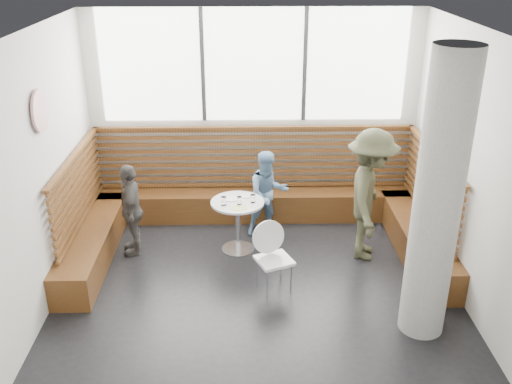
{
  "coord_description": "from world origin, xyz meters",
  "views": [
    {
      "loc": [
        -0.15,
        -5.91,
        4.09
      ],
      "look_at": [
        0.0,
        1.0,
        1.0
      ],
      "focal_mm": 40.0,
      "sensor_mm": 36.0,
      "label": 1
    }
  ],
  "objects_px": {
    "cafe_table": "(238,216)",
    "adult_man": "(370,195)",
    "concrete_column": "(438,201)",
    "child_left": "(131,209)",
    "child_back": "(268,194)",
    "cafe_chair": "(274,252)"
  },
  "relations": [
    {
      "from": "child_left",
      "to": "cafe_table",
      "type": "bearing_deg",
      "value": 80.77
    },
    {
      "from": "concrete_column",
      "to": "adult_man",
      "type": "distance_m",
      "value": 1.8
    },
    {
      "from": "adult_man",
      "to": "child_left",
      "type": "distance_m",
      "value": 3.27
    },
    {
      "from": "cafe_table",
      "to": "adult_man",
      "type": "height_order",
      "value": "adult_man"
    },
    {
      "from": "concrete_column",
      "to": "cafe_chair",
      "type": "bearing_deg",
      "value": 152.83
    },
    {
      "from": "cafe_chair",
      "to": "child_left",
      "type": "bearing_deg",
      "value": 130.34
    },
    {
      "from": "concrete_column",
      "to": "cafe_table",
      "type": "distance_m",
      "value": 2.97
    },
    {
      "from": "cafe_table",
      "to": "child_left",
      "type": "distance_m",
      "value": 1.47
    },
    {
      "from": "concrete_column",
      "to": "adult_man",
      "type": "relative_size",
      "value": 1.74
    },
    {
      "from": "adult_man",
      "to": "child_back",
      "type": "height_order",
      "value": "adult_man"
    },
    {
      "from": "child_back",
      "to": "cafe_chair",
      "type": "bearing_deg",
      "value": -106.55
    },
    {
      "from": "concrete_column",
      "to": "cafe_chair",
      "type": "xyz_separation_m",
      "value": [
        -1.64,
        0.84,
        -1.07
      ]
    },
    {
      "from": "cafe_chair",
      "to": "child_back",
      "type": "bearing_deg",
      "value": 67.61
    },
    {
      "from": "concrete_column",
      "to": "child_left",
      "type": "height_order",
      "value": "concrete_column"
    },
    {
      "from": "child_back",
      "to": "child_left",
      "type": "xyz_separation_m",
      "value": [
        -1.91,
        -0.51,
        0.01
      ]
    },
    {
      "from": "concrete_column",
      "to": "child_back",
      "type": "bearing_deg",
      "value": 125.53
    },
    {
      "from": "adult_man",
      "to": "child_back",
      "type": "bearing_deg",
      "value": 76.78
    },
    {
      "from": "cafe_chair",
      "to": "adult_man",
      "type": "relative_size",
      "value": 0.49
    },
    {
      "from": "cafe_table",
      "to": "child_left",
      "type": "bearing_deg",
      "value": -179.82
    },
    {
      "from": "child_back",
      "to": "child_left",
      "type": "distance_m",
      "value": 1.98
    },
    {
      "from": "cafe_chair",
      "to": "child_back",
      "type": "distance_m",
      "value": 1.48
    },
    {
      "from": "cafe_table",
      "to": "adult_man",
      "type": "distance_m",
      "value": 1.84
    }
  ]
}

